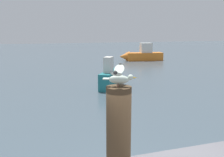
{
  "coord_description": "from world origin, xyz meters",
  "views": [
    {
      "loc": [
        -1.83,
        -2.97,
        3.2
      ],
      "look_at": [
        -0.89,
        -0.06,
        2.62
      ],
      "focal_mm": 40.75,
      "sensor_mm": 36.0,
      "label": 1
    }
  ],
  "objects": [
    {
      "name": "boat_teal",
      "position": [
        2.5,
        10.53,
        0.57
      ],
      "size": [
        2.2,
        2.89,
        1.77
      ],
      "color": "#1E7075",
      "rests_on": "ground_plane"
    },
    {
      "name": "seagull",
      "position": [
        -0.88,
        -0.31,
        2.69
      ],
      "size": [
        0.39,
        0.61,
        0.23
      ],
      "color": "#C66E60",
      "rests_on": "mooring_post"
    },
    {
      "name": "mooring_post",
      "position": [
        -0.89,
        -0.31,
        2.04
      ],
      "size": [
        0.29,
        0.29,
        1.06
      ],
      "primitive_type": "cylinder",
      "color": "#4C3823",
      "rests_on": "harbor_quay"
    },
    {
      "name": "boat_orange",
      "position": [
        9.41,
        21.64,
        0.6
      ],
      "size": [
        4.71,
        1.69,
        1.92
      ],
      "color": "orange",
      "rests_on": "ground_plane"
    }
  ]
}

